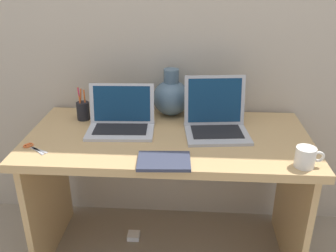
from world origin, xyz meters
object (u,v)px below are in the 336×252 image
Objects in this scene: notebook_stack at (165,161)px; scissors at (32,147)px; coffee_mug at (306,157)px; laptop_right at (216,118)px; laptop_left at (121,118)px; green_vase at (171,97)px; pen_cup at (83,110)px; power_brick at (134,236)px.

scissors is (-0.62, 0.10, -0.00)m from notebook_stack.
notebook_stack is 1.87× the size of coffee_mug.
laptop_left is at bearing -179.01° from laptop_right.
laptop_left is 0.44m from scissors.
scissors is (-0.37, -0.24, -0.05)m from laptop_left.
scissors is (-0.61, -0.44, -0.10)m from green_vase.
coffee_mug is 1.14m from pen_cup.
coffee_mug is 1.20m from scissors.
pen_cup is 0.38m from scissors.
pen_cup is 2.57× the size of power_brick.
scissors is 0.85m from power_brick.
laptop_right reaches higher than green_vase.
laptop_left reaches higher than power_brick.
green_vase reaches higher than pen_cup.
scissors is at bearing -163.95° from laptop_right.
pen_cup is 1.32× the size of scissors.
power_brick is at bearing 31.62° from scissors.
green_vase is 1.15× the size of notebook_stack.
power_brick is at bearing 179.29° from laptop_right.
green_vase is 0.86m from power_brick.
laptop_right is 0.31m from green_vase.
power_brick is (0.26, -0.09, -0.76)m from pen_cup.
laptop_right is at bearing 16.05° from scissors.
pen_cup is at bearing 136.83° from notebook_stack.
power_brick is at bearing 156.96° from coffee_mug.
coffee_mug is 1.14m from power_brick.
laptop_right reaches higher than notebook_stack.
coffee_mug is 0.66× the size of pen_cup.
laptop_left reaches higher than pen_cup.
pen_cup is at bearing 159.80° from power_brick.
pen_cup is at bearing 171.84° from laptop_right.
coffee_mug is at bearing -22.36° from pen_cup.
laptop_left is 0.76m from power_brick.
laptop_right is 2.76× the size of coffee_mug.
coffee_mug is at bearing 0.83° from notebook_stack.
coffee_mug is (0.59, -0.53, -0.06)m from green_vase.
scissors is 1.95× the size of power_brick.
notebook_stack is 0.58m from coffee_mug.
laptop_right is at bearing 0.99° from laptop_left.
laptop_right is 1.28× the size of green_vase.
laptop_left is 4.83× the size of power_brick.
laptop_right is 0.42m from notebook_stack.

